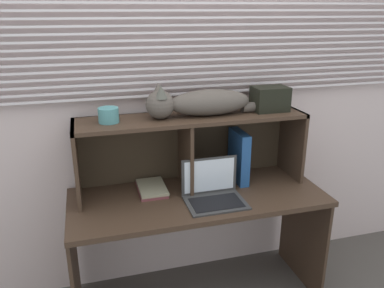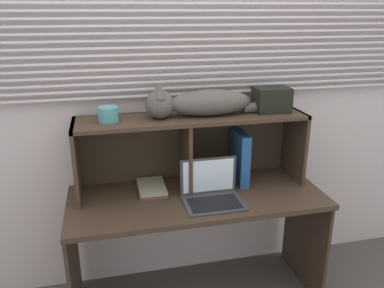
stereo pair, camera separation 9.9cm
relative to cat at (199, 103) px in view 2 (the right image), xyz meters
The scene contains 9 objects.
back_panel_with_blinds 0.21m from the cat, 101.97° to the left, with size 4.40×0.08×2.50m.
desk 0.66m from the cat, 108.52° to the right, with size 1.45×0.58×0.71m.
hutch_shelf_unit 0.21m from the cat, 145.76° to the left, with size 1.32×0.31×0.43m.
cat is the anchor object (origin of this frame).
laptop 0.51m from the cat, 84.27° to the right, with size 0.32×0.24×0.22m.
binder_upright 0.43m from the cat, ahead, with size 0.06×0.22×0.32m, color #224F8D.
book_stack 0.57m from the cat, behind, with size 0.16×0.25×0.03m.
small_basket 0.50m from the cat, behind, with size 0.11×0.11×0.08m, color teal.
storage_box 0.43m from the cat, ahead, with size 0.20×0.15×0.14m, color black.
Camera 2 is at (-0.47, -1.70, 1.72)m, focal length 36.10 mm.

